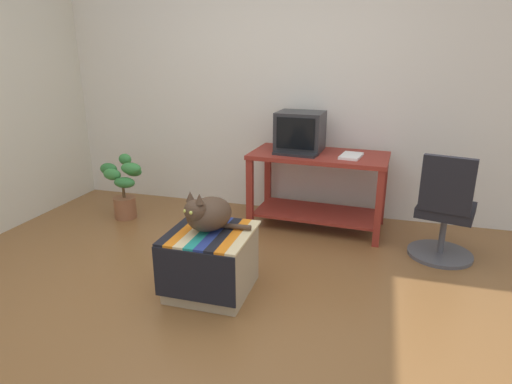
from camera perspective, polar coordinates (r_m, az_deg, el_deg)
ground_plane at (r=3.01m, az=-6.10°, el=-14.83°), size 14.00×14.00×0.00m
back_wall at (r=4.50m, az=3.47°, el=13.86°), size 8.00×0.10×2.60m
desk at (r=4.12m, az=8.22°, el=1.90°), size 1.29×0.70×0.73m
tv_monitor at (r=4.15m, az=5.87°, el=7.96°), size 0.45×0.40×0.37m
keyboard at (r=3.96m, az=5.22°, el=5.05°), size 0.42×0.20×0.02m
book at (r=3.97m, az=12.50°, el=4.70°), size 0.21×0.30×0.02m
ottoman_with_blanket at (r=3.07m, az=-5.98°, el=-9.15°), size 0.56×0.60×0.45m
cat at (r=2.96m, az=-6.45°, el=-2.84°), size 0.47×0.42×0.30m
potted_plant at (r=4.54m, az=-17.14°, el=0.51°), size 0.49×0.37×0.64m
office_chair at (r=3.77m, az=23.72°, el=-2.77°), size 0.52×0.52×0.89m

